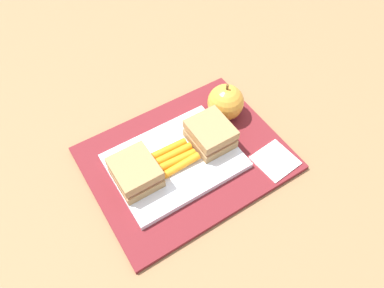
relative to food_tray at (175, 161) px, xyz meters
The scene contains 8 objects.
ground_plane 0.03m from the food_tray, ahead, with size 2.40×2.40×0.00m, color olive.
lunchbag_mat 0.03m from the food_tray, ahead, with size 0.36×0.28×0.01m, color maroon.
food_tray is the anchor object (origin of this frame).
sandwich_half_left 0.08m from the food_tray, behind, with size 0.07×0.08×0.04m.
sandwich_half_right 0.08m from the food_tray, ahead, with size 0.07×0.08×0.04m.
carrot_sticks_bundle 0.01m from the food_tray, 29.52° to the right, with size 0.08×0.06×0.02m.
apple 0.16m from the food_tray, 18.05° to the left, with size 0.07×0.07×0.08m.
paper_napkin 0.19m from the food_tray, 31.22° to the right, with size 0.07×0.07×0.00m, color white.
Camera 1 is at (-0.20, -0.33, 0.58)m, focal length 34.05 mm.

